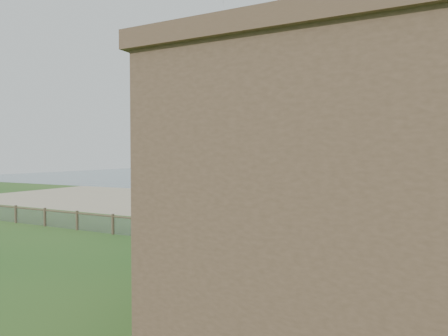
{
  "coord_description": "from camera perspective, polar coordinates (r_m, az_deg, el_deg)",
  "views": [
    {
      "loc": [
        10.92,
        -12.44,
        4.89
      ],
      "look_at": [
        0.56,
        8.0,
        4.09
      ],
      "focal_mm": 32.0,
      "sensor_mm": 36.0,
      "label": 1
    }
  ],
  "objects": [
    {
      "name": "ground",
      "position": [
        17.26,
        -14.27,
        -14.51
      ],
      "size": [
        160.0,
        160.0,
        0.0
      ],
      "primitive_type": "plane",
      "color": "#255A1E",
      "rests_on": "ground"
    },
    {
      "name": "octopus_kite",
      "position": [
        33.74,
        -1.37,
        15.6
      ],
      "size": [
        3.67,
        2.99,
        6.6
      ],
      "primitive_type": null,
      "rotation": [
        0.0,
        0.0,
        -0.25
      ],
      "color": "#FF2864"
    },
    {
      "name": "chainlink_fence",
      "position": [
        21.86,
        -3.73,
        -9.44
      ],
      "size": [
        36.2,
        0.2,
        1.25
      ],
      "primitive_type": null,
      "color": "#483E28",
      "rests_on": "ground"
    },
    {
      "name": "picnic_table",
      "position": [
        17.24,
        -0.94,
        -13.32
      ],
      "size": [
        1.86,
        1.61,
        0.66
      ],
      "primitive_type": null,
      "rotation": [
        0.0,
        0.0,
        -0.31
      ],
      "color": "brown",
      "rests_on": "ground"
    },
    {
      "name": "ocean",
      "position": [
        79.34,
        18.92,
        -1.64
      ],
      "size": [
        160.0,
        68.0,
        0.02
      ],
      "primitive_type": "cube",
      "color": "slate",
      "rests_on": "ground"
    },
    {
      "name": "sand_beach",
      "position": [
        36.46,
        9.25,
        -5.72
      ],
      "size": [
        72.0,
        20.0,
        0.02
      ],
      "primitive_type": "cube",
      "color": "tan",
      "rests_on": "ground"
    }
  ]
}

